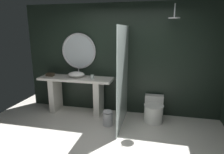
{
  "coord_description": "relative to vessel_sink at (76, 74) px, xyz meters",
  "views": [
    {
      "loc": [
        0.8,
        -2.62,
        1.99
      ],
      "look_at": [
        0.04,
        0.72,
        1.16
      ],
      "focal_mm": 30.9,
      "sensor_mm": 36.0,
      "label": 1
    }
  ],
  "objects": [
    {
      "name": "tumbler_cup",
      "position": [
        0.43,
        -0.08,
        -0.02
      ],
      "size": [
        0.08,
        0.08,
        0.1
      ],
      "primitive_type": "cylinder",
      "color": "silver",
      "rests_on": "vanity_counter"
    },
    {
      "name": "vanity_counter",
      "position": [
        -0.0,
        -0.03,
        -0.39
      ],
      "size": [
        1.79,
        0.53,
        0.89
      ],
      "color": "silver",
      "rests_on": "ground_plane"
    },
    {
      "name": "shower_glass_panel",
      "position": [
        1.2,
        -0.39,
        0.09
      ],
      "size": [
        0.02,
        1.3,
        2.09
      ],
      "primitive_type": "cube",
      "color": "silver",
      "rests_on": "ground_plane"
    },
    {
      "name": "rain_shower_head",
      "position": [
        2.16,
        -0.06,
        1.29
      ],
      "size": [
        0.23,
        0.23,
        0.29
      ],
      "color": "#B7B7BC"
    },
    {
      "name": "toilet",
      "position": [
        1.86,
        -0.07,
        -0.71
      ],
      "size": [
        0.44,
        0.62,
        0.52
      ],
      "color": "white",
      "rests_on": "ground_plane"
    },
    {
      "name": "waste_bin",
      "position": [
        0.91,
        -0.54,
        -0.78
      ],
      "size": [
        0.21,
        0.21,
        0.34
      ],
      "color": "#B7B7BC",
      "rests_on": "ground_plane"
    },
    {
      "name": "vessel_sink",
      "position": [
        0.0,
        0.0,
        0.0
      ],
      "size": [
        0.4,
        0.33,
        0.23
      ],
      "color": "white",
      "rests_on": "vanity_counter"
    },
    {
      "name": "tissue_box",
      "position": [
        -0.68,
        -0.03,
        -0.03
      ],
      "size": [
        0.18,
        0.13,
        0.08
      ],
      "primitive_type": "cube",
      "color": "#3D3323",
      "rests_on": "vanity_counter"
    },
    {
      "name": "round_wall_mirror",
      "position": [
        -0.0,
        0.22,
        0.54
      ],
      "size": [
        0.88,
        0.05,
        0.88
      ],
      "color": "#B7B7BC"
    },
    {
      "name": "back_wall_panel",
      "position": [
        1.04,
        0.31,
        0.35
      ],
      "size": [
        4.8,
        0.1,
        2.6
      ],
      "primitive_type": "cube",
      "color": "black",
      "rests_on": "ground_plane"
    }
  ]
}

